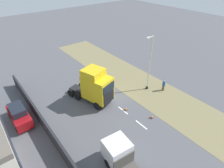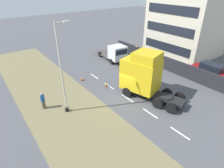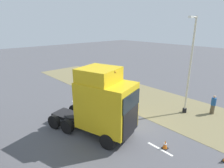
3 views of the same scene
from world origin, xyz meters
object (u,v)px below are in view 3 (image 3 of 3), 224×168
(lamp_post, at_px, (189,72))
(traffic_cone_lead, at_px, (165,144))
(pedestrian, at_px, (213,105))
(lorry_cab, at_px, (103,104))

(lamp_post, distance_m, traffic_cone_lead, 6.80)
(lamp_post, distance_m, pedestrian, 3.74)
(pedestrian, bearing_deg, traffic_cone_lead, -0.69)
(lamp_post, relative_size, traffic_cone_lead, 13.94)
(lamp_post, bearing_deg, traffic_cone_lead, 16.33)
(lamp_post, height_order, traffic_cone_lead, lamp_post)
(pedestrian, distance_m, traffic_cone_lead, 7.25)
(lorry_cab, xyz_separation_m, lamp_post, (-7.52, 2.11, 1.31))
(pedestrian, xyz_separation_m, traffic_cone_lead, (7.23, -0.09, -0.55))
(lorry_cab, relative_size, lamp_post, 0.84)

